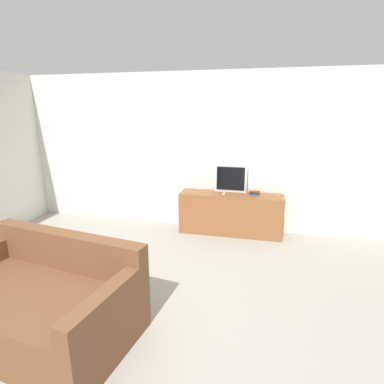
{
  "coord_description": "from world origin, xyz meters",
  "views": [
    {
      "loc": [
        1.14,
        -1.93,
        1.97
      ],
      "look_at": [
        0.19,
        2.17,
        0.83
      ],
      "focal_mm": 28.0,
      "sensor_mm": 36.0,
      "label": 1
    }
  ],
  "objects_px": {
    "couch": "(40,303)",
    "remote_on_stand": "(224,193)",
    "book_stack": "(254,189)",
    "television": "(231,178)",
    "tv_stand": "(231,214)"
  },
  "relations": [
    {
      "from": "book_stack",
      "to": "television",
      "type": "bearing_deg",
      "value": 163.97
    },
    {
      "from": "tv_stand",
      "to": "remote_on_stand",
      "type": "distance_m",
      "value": 0.37
    },
    {
      "from": "television",
      "to": "book_stack",
      "type": "xyz_separation_m",
      "value": [
        0.39,
        -0.11,
        -0.14
      ]
    },
    {
      "from": "remote_on_stand",
      "to": "tv_stand",
      "type": "bearing_deg",
      "value": 4.17
    },
    {
      "from": "remote_on_stand",
      "to": "television",
      "type": "bearing_deg",
      "value": 64.15
    },
    {
      "from": "tv_stand",
      "to": "television",
      "type": "relative_size",
      "value": 3.12
    },
    {
      "from": "tv_stand",
      "to": "television",
      "type": "distance_m",
      "value": 0.59
    },
    {
      "from": "book_stack",
      "to": "couch",
      "type": "bearing_deg",
      "value": -123.05
    },
    {
      "from": "couch",
      "to": "book_stack",
      "type": "relative_size",
      "value": 8.2
    },
    {
      "from": "tv_stand",
      "to": "television",
      "type": "bearing_deg",
      "value": 100.68
    },
    {
      "from": "couch",
      "to": "remote_on_stand",
      "type": "bearing_deg",
      "value": 72.77
    },
    {
      "from": "remote_on_stand",
      "to": "book_stack",
      "type": "bearing_deg",
      "value": 7.68
    },
    {
      "from": "couch",
      "to": "book_stack",
      "type": "height_order",
      "value": "book_stack"
    },
    {
      "from": "television",
      "to": "couch",
      "type": "distance_m",
      "value": 3.27
    },
    {
      "from": "couch",
      "to": "remote_on_stand",
      "type": "xyz_separation_m",
      "value": [
        1.33,
        2.71,
        0.4
      ]
    }
  ]
}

